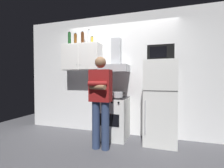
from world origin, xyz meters
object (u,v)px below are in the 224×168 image
refrigerator (160,102)px  cooking_pot (118,95)px  person_standing (100,99)px  microwave (161,53)px  bottle_wine_green (69,39)px  range_hood (115,63)px  bottle_rum_dark (83,38)px  bottle_vodka_clear (89,37)px  bottle_spice_jar (92,40)px  stove_oven (113,117)px  bottle_beer_brown (75,39)px  upper_cabinet (82,57)px

refrigerator → cooking_pot: refrigerator is taller
refrigerator → person_standing: size_ratio=0.98×
refrigerator → cooking_pot: 0.84m
microwave → bottle_wine_green: size_ratio=1.57×
person_standing → refrigerator: bearing=31.2°
range_hood → bottle_rum_dark: 1.01m
person_standing → bottle_vodka_clear: bottle_vodka_clear is taller
refrigerator → person_standing: (-1.00, -0.61, 0.10)m
bottle_rum_dark → person_standing: bearing=-45.6°
bottle_spice_jar → bottle_rum_dark: bearing=164.8°
stove_oven → range_hood: size_ratio=1.17×
bottle_beer_brown → cooking_pot: bearing=-11.9°
bottle_beer_brown → bottle_spice_jar: 0.44m
cooking_pot → bottle_wine_green: bottle_wine_green is taller
bottle_wine_green → person_standing: bearing=-33.4°
bottle_rum_dark → bottle_beer_brown: bottle_rum_dark is taller
bottle_beer_brown → bottle_rum_dark: bearing=20.3°
bottle_rum_dark → bottle_beer_brown: 0.17m
range_hood → cooking_pot: bearing=-62.1°
refrigerator → microwave: (-0.00, 0.02, 0.94)m
range_hood → refrigerator: size_ratio=0.47×
stove_oven → bottle_wine_green: bottle_wine_green is taller
cooking_pot → microwave: bearing=9.6°
upper_cabinet → bottle_wine_green: size_ratio=2.95×
person_standing → cooking_pot: 0.52m
stove_oven → bottle_rum_dark: bearing=168.2°
cooking_pot → bottle_vodka_clear: bearing=159.8°
refrigerator → range_hood: bearing=172.5°
upper_cabinet → microwave: size_ratio=1.88×
bottle_spice_jar → bottle_vodka_clear: (-0.11, 0.07, 0.09)m
person_standing → bottle_beer_brown: bearing=141.8°
bottle_beer_brown → bottle_wine_green: bottle_wine_green is taller
person_standing → bottle_wine_green: (-1.06, 0.70, 1.29)m
upper_cabinet → stove_oven: size_ratio=1.03×
bottle_spice_jar → bottle_wine_green: 0.59m
range_hood → bottle_beer_brown: 1.12m
bottle_wine_green → microwave: bearing=-2.1°
bottle_rum_dark → range_hood: bearing=-3.0°
range_hood → bottle_beer_brown: size_ratio=2.81×
upper_cabinet → bottle_spice_jar: bearing=-6.8°
bottle_spice_jar → bottle_wine_green: bearing=180.0°
stove_oven → microwave: microwave is taller
refrigerator → person_standing: bearing=-148.8°
range_hood → bottle_beer_brown: bearing=-179.1°
refrigerator → bottle_spice_jar: bearing=176.4°
upper_cabinet → bottle_vodka_clear: (0.16, 0.04, 0.46)m
stove_oven → range_hood: bearing=90.0°
bottle_beer_brown → bottle_vodka_clear: (0.32, 0.05, 0.03)m
refrigerator → bottle_vodka_clear: size_ratio=4.82×
bottle_wine_green → range_hood: bearing=1.7°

